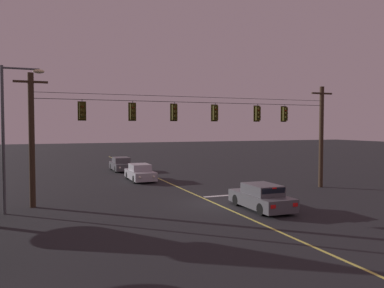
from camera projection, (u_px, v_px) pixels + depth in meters
ground_plane at (216, 204)px, 22.32m from camera, size 180.00×180.00×0.00m
lane_centre_stripe at (169, 183)px, 30.54m from camera, size 0.14×60.00×0.01m
stop_bar_paint at (228, 195)px, 25.09m from camera, size 3.40×0.36×0.01m
signal_span_assembly at (198, 136)px, 24.79m from camera, size 21.70×0.32×7.48m
traffic_light_leftmost at (82, 111)px, 22.08m from camera, size 0.48×0.41×1.22m
traffic_light_left_inner at (133, 112)px, 23.16m from camera, size 0.48×0.41×1.22m
traffic_light_centre at (175, 112)px, 24.13m from camera, size 0.48×0.41×1.22m
traffic_light_right_inner at (215, 113)px, 25.16m from camera, size 0.48×0.41×1.22m
traffic_light_rightmost at (258, 113)px, 26.34m from camera, size 0.48×0.41×1.22m
traffic_light_far_right at (285, 114)px, 27.14m from camera, size 0.48×0.41×1.22m
car_waiting_near_lane at (261, 198)px, 20.79m from camera, size 1.80×4.33×1.39m
car_oncoming_lead at (140, 173)px, 32.01m from camera, size 1.80×4.42×1.39m
car_oncoming_trailing at (121, 165)px, 39.19m from camera, size 1.80×4.42×1.39m
street_lamp_corner at (10, 125)px, 19.58m from camera, size 2.11×0.30×7.62m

